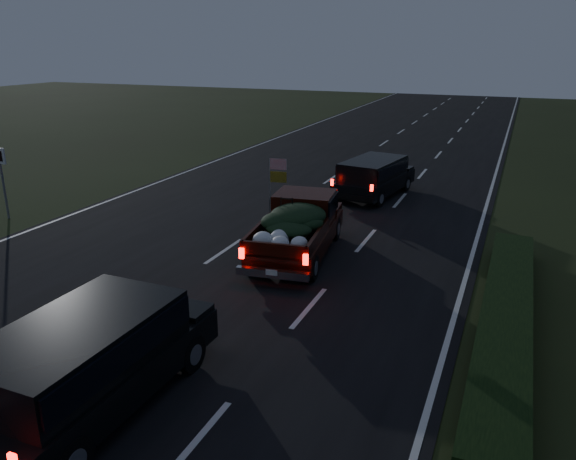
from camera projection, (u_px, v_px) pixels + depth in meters
The scene contains 7 objects.
ground at pixel (112, 328), 12.05m from camera, with size 120.00×120.00×0.00m, color black.
road_asphalt at pixel (112, 327), 12.05m from camera, with size 14.00×120.00×0.02m, color black.
hedge_row at pixel (505, 320), 11.74m from camera, with size 1.00×10.00×0.60m, color black.
route_sign at pixel (1, 172), 18.99m from camera, with size 0.55×0.08×2.50m.
pickup_truck at pixel (298, 224), 15.92m from camera, with size 2.39×4.90×2.47m.
lead_suv at pixel (374, 174), 21.99m from camera, with size 2.44×4.48×1.22m.
rear_suv at pixel (85, 356), 9.03m from camera, with size 2.20×4.74×1.36m.
Camera 1 is at (7.64, -8.47, 5.83)m, focal length 35.00 mm.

